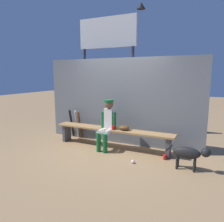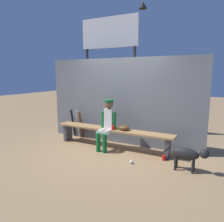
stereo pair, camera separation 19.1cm
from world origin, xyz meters
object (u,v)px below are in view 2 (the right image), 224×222
Objects in this scene: baseball_glove at (124,128)px; scoreboard at (111,47)px; dugout_bench at (112,133)px; bat_aluminum_black at (73,123)px; bat_aluminum_silver at (78,124)px; dog at (188,154)px; cup_on_bench at (113,128)px; baseball at (131,162)px; player_seated at (107,122)px; cup_on_ground at (164,158)px; bat_wood_dark at (81,125)px.

scoreboard is (-1.17, 1.54, 2.14)m from baseball_glove.
dugout_bench is 1.54m from bat_aluminum_black.
bat_aluminum_silver is at bearing 165.16° from dugout_bench.
bat_aluminum_silver reaches higher than dog.
cup_on_bench is at bearing 166.74° from dog.
baseball is at bearing -40.08° from dugout_bench.
bat_aluminum_silver is 2.37m from baseball.
dog is at bearing -36.65° from scoreboard.
dog is at bearing -14.28° from bat_aluminum_black.
player_seated is 1.51m from bat_aluminum_black.
cup_on_ground is at bearing -5.02° from cup_on_bench.
dog is (1.09, 0.18, 0.30)m from baseball.
bat_wood_dark is 1.00× the size of bat_aluminum_silver.
baseball_glove is at bearing -52.67° from scoreboard.
dog is at bearing -11.22° from player_seated.
baseball_glove is 1.17m from cup_on_ground.
cup_on_bench is 0.03× the size of scoreboard.
player_seated is 1.46× the size of dog.
baseball is (0.49, -0.68, -0.52)m from baseball_glove.
baseball is 0.67× the size of cup_on_bench.
baseball_glove is at bearing 162.11° from dog.
bat_aluminum_silver is 7.45× the size of cup_on_bench.
bat_aluminum_silver reaches higher than dugout_bench.
bat_aluminum_silver is (-1.21, 0.46, -0.27)m from player_seated.
baseball_glove is 2.55× the size of cup_on_bench.
bat_aluminum_black is 1.00× the size of dog.
bat_aluminum_black is 2.94m from cup_on_ground.
bat_aluminum_silver is at bearing 159.26° from player_seated.
cup_on_ground is 3.86m from scoreboard.
cup_on_bench is at bearing 13.37° from player_seated.
cup_on_bench reaches higher than cup_on_ground.
bat_aluminum_black is at bearing 164.52° from cup_on_bench.
player_seated is (-0.09, -0.11, 0.28)m from dugout_bench.
dog is at bearing -17.89° from baseball_glove.
baseball is (2.11, -1.03, -0.37)m from bat_aluminum_silver.
player_seated reaches higher than bat_wood_dark.
bat_aluminum_black is at bearing 166.60° from dugout_bench.
scoreboard reaches higher than dog.
bat_aluminum_black is at bearing 168.94° from baseball_glove.
cup_on_ground reaches higher than baseball.
cup_on_ground is at bearing -37.95° from scoreboard.
bat_aluminum_silver is 3.31m from dog.
bat_aluminum_black is at bearing 161.52° from player_seated.
dugout_bench is at bearing -13.40° from bat_aluminum_black.
baseball_glove reaches higher than cup_on_bench.
baseball is at bearing -54.61° from baseball_glove.
player_seated is at bearing 168.78° from dog.
dog reaches higher than baseball.
scoreboard is 4.16m from dog.
cup_on_bench is at bearing -15.48° from bat_aluminum_black.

